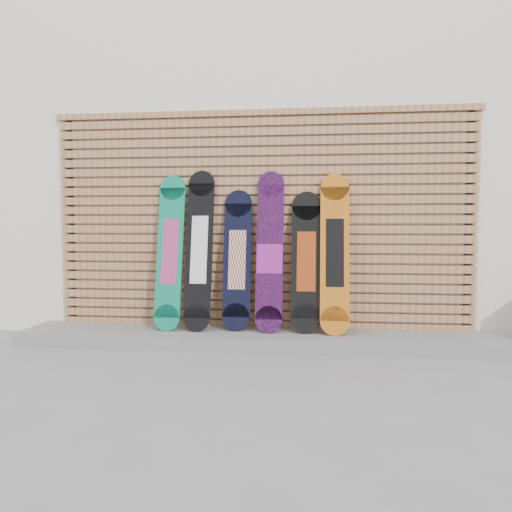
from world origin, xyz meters
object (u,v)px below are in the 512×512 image
object	(u,v)px
snowboard_3	(270,252)
snowboard_5	(335,253)
snowboard_0	(170,252)
snowboard_2	(237,260)
snowboard_1	(199,250)
snowboard_4	(306,261)

from	to	relation	value
snowboard_3	snowboard_5	world-z (taller)	snowboard_3
snowboard_3	snowboard_5	bearing A→B (deg)	-1.57
snowboard_0	snowboard_2	bearing A→B (deg)	3.11
snowboard_2	snowboard_3	world-z (taller)	snowboard_3
snowboard_2	snowboard_3	bearing A→B (deg)	-4.98
snowboard_0	snowboard_5	size ratio (longest dim) A/B	1.00
snowboard_5	snowboard_3	bearing A→B (deg)	178.43
snowboard_1	snowboard_2	size ratio (longest dim) A/B	1.14
snowboard_0	snowboard_3	distance (m)	1.00
snowboard_1	snowboard_4	world-z (taller)	snowboard_1
snowboard_4	snowboard_0	bearing A→B (deg)	-179.27
snowboard_1	snowboard_5	world-z (taller)	snowboard_1
snowboard_4	snowboard_5	xyz separation A→B (m)	(0.27, -0.03, 0.09)
snowboard_5	snowboard_2	bearing A→B (deg)	177.26
snowboard_0	snowboard_5	bearing A→B (deg)	-0.31
snowboard_2	snowboard_4	size ratio (longest dim) A/B	1.01
snowboard_3	snowboard_5	distance (m)	0.62
snowboard_4	snowboard_3	bearing A→B (deg)	-178.54
snowboard_0	snowboard_2	distance (m)	0.68
snowboard_0	snowboard_1	xyz separation A→B (m)	(0.30, 0.00, 0.02)
snowboard_5	snowboard_4	bearing A→B (deg)	174.49
snowboard_2	snowboard_5	xyz separation A→B (m)	(0.95, -0.05, 0.08)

